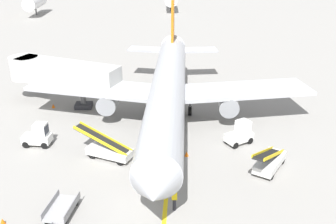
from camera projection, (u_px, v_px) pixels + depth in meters
ground_plane at (147, 204)px, 26.95m from camera, size 300.00×300.00×0.00m
taxi_line_yellow at (169, 165)px, 31.54m from camera, size 4.92×79.88×0.01m
airliner at (168, 89)px, 37.94m from camera, size 28.56×35.33×10.10m
jet_bridge at (56, 73)px, 42.06m from camera, size 12.82×7.53×4.85m
baggage_tug_near_wing at (240, 134)px, 34.62m from camera, size 2.73×2.34×2.10m
baggage_tug_by_cargo_door at (38, 136)px, 34.26m from camera, size 2.52×1.55×2.10m
belt_loader_forward_hold at (108, 149)px, 32.32m from camera, size 5.08×3.19×2.59m
belt_loader_aft_hold at (269, 161)px, 30.66m from camera, size 3.78×4.87×2.59m
baggage_cart_loaded at (61, 208)px, 25.71m from camera, size 2.00×3.84×0.94m
ground_crew_marshaller at (174, 198)px, 25.98m from camera, size 0.36×0.24×1.70m
safety_cone_nose_left at (53, 106)px, 42.25m from camera, size 0.36×0.36×0.44m
safety_cone_nose_right at (187, 154)px, 32.79m from camera, size 0.36×0.36×0.44m
safety_cone_wingtip_left at (3, 221)px, 24.92m from camera, size 0.36×0.36×0.44m
safety_cone_wingtip_right at (150, 149)px, 33.48m from camera, size 0.36×0.36×0.44m
safety_cone_tail_area at (182, 108)px, 41.75m from camera, size 0.36×0.36×0.44m
distant_aircraft_far_left at (35, 1)px, 92.83m from camera, size 3.00×10.10×8.80m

